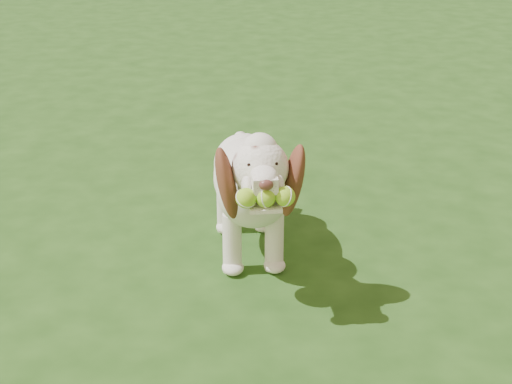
# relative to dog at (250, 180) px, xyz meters

# --- Properties ---
(ground) EXTENTS (80.00, 80.00, 0.00)m
(ground) POSITION_rel_dog_xyz_m (-0.22, 0.39, -0.37)
(ground) COLOR #1F4112
(ground) RESTS_ON ground
(dog) EXTENTS (0.53, 1.07, 0.70)m
(dog) POSITION_rel_dog_xyz_m (0.00, 0.00, 0.00)
(dog) COLOR white
(dog) RESTS_ON ground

